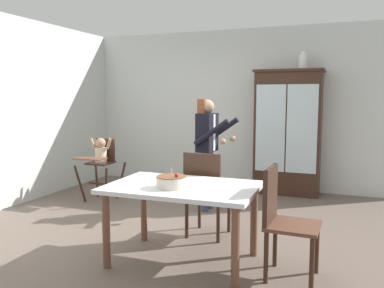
% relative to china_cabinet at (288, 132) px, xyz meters
% --- Properties ---
extents(ground_plane, '(6.24, 6.24, 0.00)m').
position_rel_china_cabinet_xyz_m(ground_plane, '(-0.94, -2.37, -1.00)').
color(ground_plane, '#66564C').
extents(wall_back, '(5.32, 0.06, 2.70)m').
position_rel_china_cabinet_xyz_m(wall_back, '(-0.94, 0.26, 0.35)').
color(wall_back, silver).
rests_on(wall_back, ground_plane).
extents(china_cabinet, '(1.08, 0.48, 1.99)m').
position_rel_china_cabinet_xyz_m(china_cabinet, '(0.00, 0.00, 0.00)').
color(china_cabinet, '#382116').
rests_on(china_cabinet, ground_plane).
extents(ceramic_vase, '(0.13, 0.13, 0.27)m').
position_rel_china_cabinet_xyz_m(ceramic_vase, '(0.20, 0.00, 1.11)').
color(ceramic_vase, white).
rests_on(ceramic_vase, china_cabinet).
extents(high_chair_with_toddler, '(0.59, 0.69, 0.95)m').
position_rel_china_cabinet_xyz_m(high_chair_with_toddler, '(-2.56, -1.44, -0.34)').
color(high_chair_with_toddler, '#382116').
rests_on(high_chair_with_toddler, ground_plane).
extents(adult_person, '(0.51, 0.50, 1.53)m').
position_rel_china_cabinet_xyz_m(adult_person, '(-0.89, -1.36, -0.03)').
color(adult_person, '#33425B').
rests_on(adult_person, ground_plane).
extents(dining_table, '(1.40, 0.95, 0.74)m').
position_rel_china_cabinet_xyz_m(dining_table, '(-0.54, -3.09, -0.36)').
color(dining_table, silver).
rests_on(dining_table, ground_plane).
extents(birthday_cake, '(0.28, 0.28, 0.19)m').
position_rel_china_cabinet_xyz_m(birthday_cake, '(-0.59, -3.23, -0.20)').
color(birthday_cake, beige).
rests_on(birthday_cake, dining_table).
extents(dining_chair_far_side, '(0.46, 0.46, 0.96)m').
position_rel_china_cabinet_xyz_m(dining_chair_far_side, '(-0.56, -2.41, -0.44)').
color(dining_chair_far_side, '#382116').
rests_on(dining_chair_far_side, ground_plane).
extents(dining_chair_right_end, '(0.46, 0.46, 0.96)m').
position_rel_china_cabinet_xyz_m(dining_chair_right_end, '(0.37, -3.08, -0.44)').
color(dining_chair_right_end, '#382116').
rests_on(dining_chair_right_end, ground_plane).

